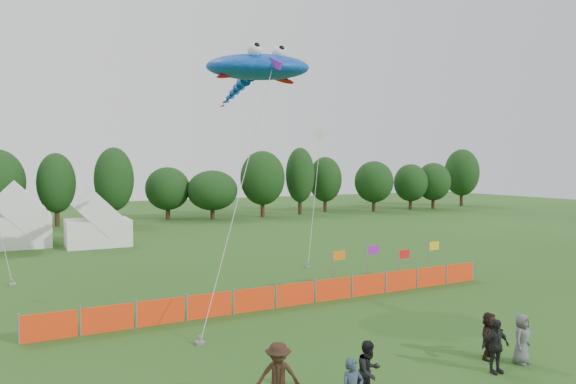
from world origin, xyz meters
name	(u,v)px	position (x,y,z in m)	size (l,w,h in m)	color
ground	(380,375)	(0.00, 0.00, 0.00)	(160.00, 160.00, 0.00)	#234C16
treeline	(138,184)	(1.61, 44.93, 4.18)	(104.57, 8.78, 8.36)	#382314
tent_left	(19,220)	(-9.76, 32.45, 2.02)	(4.53, 4.53, 4.00)	white
tent_right	(98,224)	(-4.34, 30.00, 1.69)	(4.75, 3.80, 3.35)	white
barrier_fence	(295,294)	(1.33, 7.88, 0.50)	(21.90, 0.06, 1.00)	#FF380E
flag_row	(386,260)	(7.15, 8.88, 1.39)	(6.73, 0.22, 2.20)	gray
spectator_b	(369,372)	(-1.36, -1.31, 0.83)	(0.80, 0.63, 1.65)	black
spectator_c	(278,377)	(-3.72, -0.69, 0.90)	(1.16, 0.67, 1.80)	black
spectator_d	(496,346)	(3.20, -1.47, 0.82)	(0.96, 0.40, 1.64)	black
spectator_e	(522,339)	(4.53, -1.33, 0.79)	(0.78, 0.50, 1.59)	#55565A
spectator_f	(489,336)	(3.92, -0.60, 0.76)	(1.42, 0.45, 1.53)	black
stingray_kite	(255,69)	(1.37, 12.31, 11.20)	(8.66, 14.08, 12.18)	blue
small_kite_white	(317,168)	(8.82, 18.65, 6.07)	(4.74, 5.51, 9.21)	white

